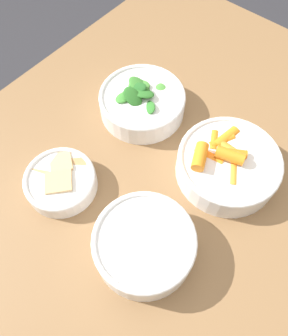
{
  "coord_description": "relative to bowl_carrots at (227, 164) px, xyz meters",
  "views": [
    {
      "loc": [
        0.21,
        0.13,
        1.29
      ],
      "look_at": [
        -0.02,
        -0.06,
        0.76
      ],
      "focal_mm": 35.0,
      "sensor_mm": 36.0,
      "label": 1
    }
  ],
  "objects": [
    {
      "name": "bowl_cookies",
      "position": [
        0.22,
        -0.22,
        -0.01
      ],
      "size": [
        0.13,
        0.13,
        0.04
      ],
      "color": "white",
      "rests_on": "dining_table"
    },
    {
      "name": "bowl_beans_hotdog",
      "position": [
        0.22,
        -0.02,
        -0.0
      ],
      "size": [
        0.17,
        0.17,
        0.06
      ],
      "color": "white",
      "rests_on": "dining_table"
    },
    {
      "name": "bowl_carrots",
      "position": [
        0.0,
        0.0,
        0.0
      ],
      "size": [
        0.19,
        0.19,
        0.07
      ],
      "color": "white",
      "rests_on": "dining_table"
    },
    {
      "name": "dining_table",
      "position": [
        0.13,
        -0.06,
        -0.14
      ],
      "size": [
        1.18,
        0.9,
        0.73
      ],
      "color": "olive",
      "rests_on": "ground_plane"
    },
    {
      "name": "ground_plane",
      "position": [
        0.13,
        -0.06,
        -0.76
      ],
      "size": [
        10.0,
        10.0,
        0.0
      ],
      "primitive_type": "plane",
      "color": "#2D2D33"
    },
    {
      "name": "bowl_greens",
      "position": [
        -0.01,
        -0.22,
        -0.0
      ],
      "size": [
        0.18,
        0.18,
        0.08
      ],
      "color": "white",
      "rests_on": "dining_table"
    }
  ]
}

